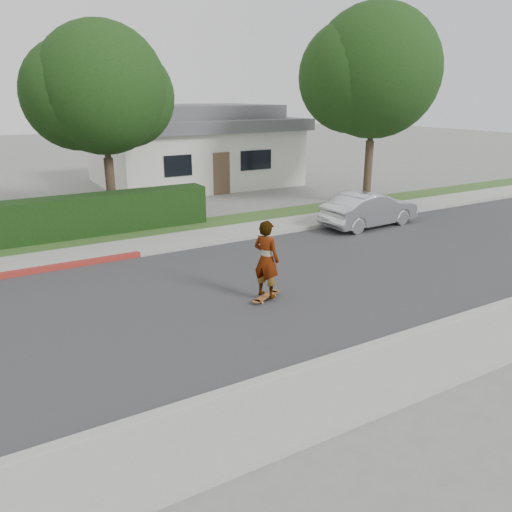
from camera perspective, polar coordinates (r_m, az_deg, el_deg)
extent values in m
plane|color=slate|center=(12.10, -11.78, -6.01)|extent=(120.00, 120.00, 0.00)
cube|color=#2D2D30|center=(12.10, -11.78, -5.99)|extent=(60.00, 8.00, 0.01)
cube|color=#9E9E99|center=(8.70, -2.70, -15.26)|extent=(60.00, 0.20, 0.15)
cube|color=gray|center=(8.06, 0.42, -18.41)|extent=(60.00, 1.60, 0.12)
cube|color=#9E9E99|center=(15.79, -16.62, -0.36)|extent=(60.00, 0.20, 0.15)
cube|color=gray|center=(16.63, -17.38, 0.44)|extent=(60.00, 1.60, 0.12)
cube|color=#2D4C1E|center=(18.14, -18.56, 1.72)|extent=(60.00, 1.60, 0.10)
cylinder|color=#33261C|center=(20.48, -16.23, 7.21)|extent=(0.36, 0.36, 2.52)
cylinder|color=#33261C|center=(20.23, -16.71, 12.47)|extent=(0.24, 0.24, 2.10)
sphere|color=black|center=(20.16, -17.21, 17.80)|extent=(4.80, 4.80, 4.80)
sphere|color=black|center=(20.38, -19.71, 17.00)|extent=(4.08, 4.08, 4.08)
sphere|color=black|center=(20.68, -14.81, 17.15)|extent=(3.84, 3.84, 3.84)
cylinder|color=#33261C|center=(23.52, 12.66, 9.25)|extent=(0.36, 0.36, 2.88)
cylinder|color=#33261C|center=(23.31, 13.03, 14.50)|extent=(0.24, 0.24, 2.40)
sphere|color=black|center=(23.29, 13.42, 19.80)|extent=(5.60, 5.60, 5.60)
sphere|color=black|center=(23.05, 11.13, 19.47)|extent=(4.76, 4.76, 4.76)
sphere|color=black|center=(24.12, 14.51, 18.93)|extent=(4.48, 4.48, 4.48)
cube|color=beige|center=(29.08, -7.20, 11.26)|extent=(10.00, 8.00, 3.00)
cube|color=#4C4C51|center=(28.93, -7.35, 14.80)|extent=(10.60, 8.60, 0.60)
cube|color=#4C4C51|center=(28.90, -7.39, 15.99)|extent=(8.40, 6.40, 0.80)
cube|color=black|center=(24.44, -8.89, 10.16)|extent=(1.40, 0.06, 1.00)
cube|color=black|center=(26.29, 0.00, 10.91)|extent=(1.80, 0.06, 1.00)
cube|color=brown|center=(25.43, -3.95, 9.38)|extent=(0.90, 0.06, 2.10)
cylinder|color=gold|center=(12.13, 0.72, -5.35)|extent=(0.06, 0.05, 0.05)
cylinder|color=gold|center=(12.22, 0.14, -5.18)|extent=(0.06, 0.05, 0.05)
cylinder|color=gold|center=(12.54, 2.17, -4.57)|extent=(0.06, 0.05, 0.05)
cylinder|color=gold|center=(12.62, 1.60, -4.41)|extent=(0.06, 0.05, 0.05)
cube|color=silver|center=(12.16, 0.43, -5.10)|extent=(0.10, 0.17, 0.02)
cube|color=silver|center=(12.56, 1.89, -4.33)|extent=(0.10, 0.17, 0.02)
cube|color=brown|center=(12.35, 1.17, -4.62)|extent=(0.82, 0.50, 0.02)
cylinder|color=brown|center=(12.05, 0.05, -5.21)|extent=(0.26, 0.26, 0.02)
cylinder|color=brown|center=(12.66, 2.24, -4.06)|extent=(0.26, 0.26, 0.02)
imported|color=white|center=(12.01, 1.20, -0.37)|extent=(0.70, 0.82, 1.92)
imported|color=silver|center=(19.58, 12.85, 5.23)|extent=(4.13, 1.67, 1.33)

